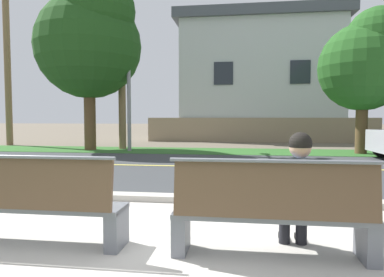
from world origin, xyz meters
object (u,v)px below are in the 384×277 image
at_px(shade_tree_left, 367,60).
at_px(palm_tree_short, 5,2).
at_px(shade_tree_far_left, 91,38).
at_px(streetlamp, 130,51).
at_px(bench_left, 33,205).
at_px(seated_person_blue, 298,189).
at_px(bench_right, 272,213).

height_order(shade_tree_left, palm_tree_short, palm_tree_short).
bearing_deg(shade_tree_far_left, streetlamp, 1.56).
xyz_separation_m(bench_left, shade_tree_left, (6.95, 10.63, 3.10)).
bearing_deg(seated_person_blue, shade_tree_left, 68.24).
distance_m(streetlamp, palm_tree_short, 7.99).
relative_size(shade_tree_far_left, palm_tree_short, 0.82).
bearing_deg(shade_tree_left, seated_person_blue, -111.76).
distance_m(bench_left, shade_tree_far_left, 12.22).
xyz_separation_m(bench_left, bench_right, (2.51, 0.00, 0.00)).
bearing_deg(palm_tree_short, shade_tree_far_left, -21.44).
distance_m(shade_tree_left, palm_tree_short, 16.97).
distance_m(bench_right, streetlamp, 12.36).
xyz_separation_m(seated_person_blue, shade_tree_far_left, (-6.85, 10.52, 4.09)).
height_order(streetlamp, palm_tree_short, palm_tree_short).
xyz_separation_m(bench_right, streetlamp, (-4.89, 10.73, 3.71)).
relative_size(shade_tree_far_left, shade_tree_left, 1.33).
relative_size(bench_left, seated_person_blue, 1.56).
xyz_separation_m(seated_person_blue, shade_tree_left, (4.17, 10.45, 2.89)).
distance_m(bench_left, streetlamp, 11.60).
bearing_deg(streetlamp, bench_left, -77.48).
bearing_deg(streetlamp, seated_person_blue, -63.96).
xyz_separation_m(bench_left, streetlamp, (-2.38, 10.73, 3.71)).
distance_m(bench_left, palm_tree_short, 17.30).
distance_m(bench_right, shade_tree_left, 11.93).
relative_size(streetlamp, palm_tree_short, 0.81).
bearing_deg(shade_tree_far_left, seated_person_blue, -56.93).
xyz_separation_m(bench_right, shade_tree_left, (4.44, 10.63, 3.10)).
height_order(bench_right, palm_tree_short, palm_tree_short).
bearing_deg(shade_tree_left, bench_left, -123.18).
relative_size(seated_person_blue, streetlamp, 0.17).
distance_m(seated_person_blue, shade_tree_left, 11.62).
height_order(bench_right, seated_person_blue, seated_person_blue).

